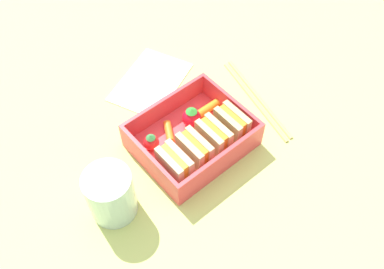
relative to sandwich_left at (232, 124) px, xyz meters
The scene contains 14 objects.
ground_plane 7.83cm from the sandwich_left, 26.01° to the right, with size 120.00×120.00×2.00cm, color #C1D672.
bento_tray 7.05cm from the sandwich_left, 26.01° to the right, with size 17.27×14.38×1.20cm, color #E44049.
bento_rim 6.46cm from the sandwich_left, 26.01° to the right, with size 17.27×14.38×3.98cm.
sandwich_left is the anchor object (origin of this frame).
sandwich_center_left 3.87cm from the sandwich_left, ahead, with size 2.93×5.66×4.45cm.
sandwich_center 7.73cm from the sandwich_left, ahead, with size 2.93×5.66×4.45cm.
sandwich_center_right 11.60cm from the sandwich_left, ahead, with size 2.93×5.66×4.45cm.
carrot_stick_far_left 5.84cm from the sandwich_left, 91.99° to the right, with size 1.40×1.40×5.04cm, color orange.
strawberry_far_left 6.59cm from the sandwich_left, 55.63° to the right, with size 3.08×3.08×3.68cm.
carrot_stick_left 10.11cm from the sandwich_left, 38.21° to the right, with size 1.22×1.22×3.79cm, color orange.
strawberry_left 12.95cm from the sandwich_left, 27.21° to the right, with size 2.48×2.48×3.08cm.
chopstick_pair 9.96cm from the sandwich_left, 161.87° to the right, with size 6.23×19.78×0.70cm.
drinking_glass 21.79cm from the sandwich_left, ahead, with size 6.72×6.72×8.38cm, color silver.
folded_napkin 18.56cm from the sandwich_left, 81.80° to the right, with size 14.61×10.00×0.40cm, color white.
Camera 1 is at (25.64, 30.10, 56.69)cm, focal length 40.00 mm.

